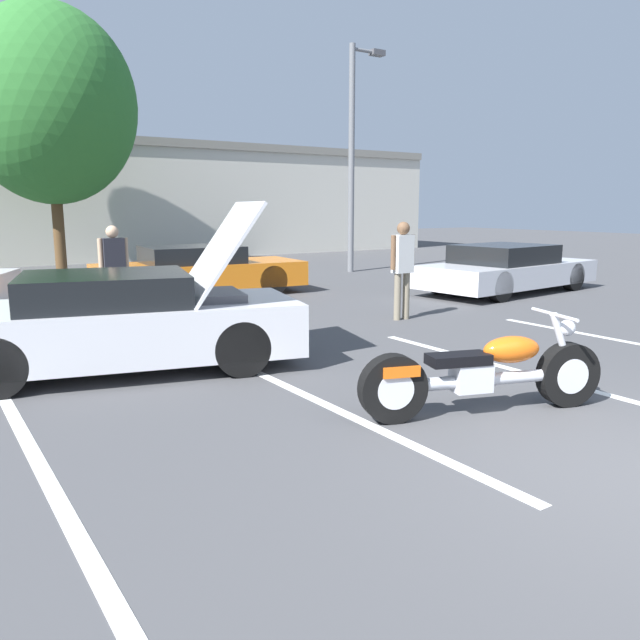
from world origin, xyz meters
The scene contains 12 objects.
parking_stripe_foreground centered at (-3.84, 2.78, 0.00)m, with size 0.12×4.82×0.01m, color white.
parking_stripe_middle centered at (-1.15, 2.78, 0.00)m, with size 0.12×4.82×0.01m, color white.
parking_stripe_back centered at (1.53, 2.78, 0.00)m, with size 0.12×4.82×0.01m, color white.
far_building centered at (0.00, 22.51, 2.34)m, with size 32.00×4.20×4.40m.
light_pole centered at (6.82, 13.33, 3.66)m, with size 1.21×0.28×6.57m.
tree_background centered at (-0.76, 17.52, 4.77)m, with size 4.80×4.80×7.54m.
motorcycle centered at (-0.04, 1.94, 0.39)m, with size 2.43×1.04×0.96m.
show_car_hood_open centered at (-2.43, 5.48, 0.60)m, with size 4.48×2.69×2.03m.
parked_car_mid_row centered at (0.88, 11.11, 0.54)m, with size 4.68×2.16×1.10m.
parked_car_right_row centered at (7.02, 7.61, 0.53)m, with size 4.82×2.29×1.10m.
spectator_near_motorcycle centered at (2.65, 6.24, 1.02)m, with size 0.52×0.22×1.71m.
spectator_by_show_car centered at (-1.54, 9.01, 0.97)m, with size 0.52×0.22×1.65m.
Camera 1 is at (-4.53, -2.00, 1.97)m, focal length 35.00 mm.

